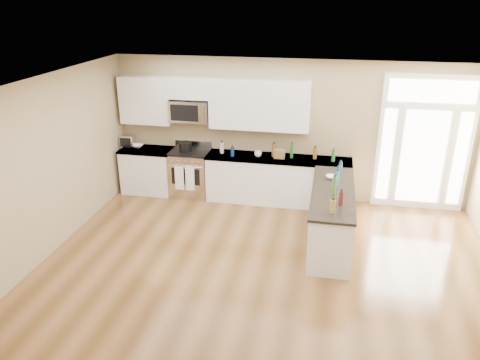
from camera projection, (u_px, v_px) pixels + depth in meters
The scene contains 18 objects.
ground at pixel (253, 317), 6.11m from camera, with size 8.00×8.00×0.00m, color brown.
room_shell at pixel (255, 198), 5.47m from camera, with size 8.00×8.00×8.00m.
back_cabinet_left at pixel (149, 172), 9.83m from camera, with size 1.10×0.66×0.94m.
back_cabinet_right at pixel (277, 181), 9.33m from camera, with size 2.85×0.66×0.94m.
peninsula_cabinet at pixel (331, 218), 7.82m from camera, with size 0.69×2.32×0.94m.
upper_cabinet_left at pixel (146, 100), 9.40m from camera, with size 1.04×0.33×0.95m, color white.
upper_cabinet_right at pixel (259, 105), 8.98m from camera, with size 1.94×0.33×0.95m, color white.
upper_cabinet_short at pixel (190, 88), 9.13m from camera, with size 0.82×0.33×0.40m, color white.
microwave at pixel (190, 111), 9.26m from camera, with size 0.78×0.41×0.42m.
entry_door at pixel (424, 144), 8.76m from camera, with size 1.70×0.10×2.60m.
kitchen_range at pixel (190, 173), 9.65m from camera, with size 0.78×0.69×1.08m.
stockpot at pixel (185, 146), 9.45m from camera, with size 0.26×0.26×0.20m, color black.
toaster_oven at pixel (128, 141), 9.76m from camera, with size 0.29×0.23×0.25m, color silver.
cardboard_box at pixel (279, 154), 9.09m from camera, with size 0.21×0.15×0.17m, color brown.
bowl_left at pixel (138, 146), 9.74m from camera, with size 0.22×0.22×0.05m, color white.
bowl_peninsula at pixel (331, 177), 8.11m from camera, with size 0.18×0.18×0.06m, color white.
cup_counter at pixel (258, 154), 9.17m from camera, with size 0.14×0.14×0.11m, color white.
counter_bottles at pixel (301, 166), 8.35m from camera, with size 2.42×2.43×0.31m.
Camera 1 is at (0.81, -4.93, 3.96)m, focal length 35.00 mm.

